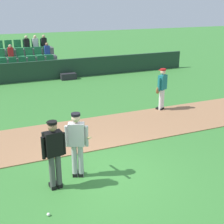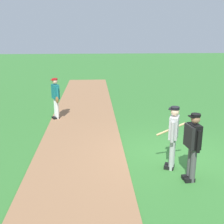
{
  "view_description": "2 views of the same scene",
  "coord_description": "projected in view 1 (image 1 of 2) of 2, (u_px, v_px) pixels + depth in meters",
  "views": [
    {
      "loc": [
        -2.56,
        -6.64,
        4.34
      ],
      "look_at": [
        0.91,
        1.54,
        1.17
      ],
      "focal_mm": 49.97,
      "sensor_mm": 36.0,
      "label": 1
    },
    {
      "loc": [
        -7.46,
        2.37,
        3.65
      ],
      "look_at": [
        1.29,
        1.79,
        1.1
      ],
      "focal_mm": 44.91,
      "sensor_mm": 36.0,
      "label": 2
    }
  ],
  "objects": [
    {
      "name": "batter_grey_jersey",
      "position": [
        77.0,
        143.0,
        7.86
      ],
      "size": [
        0.61,
        0.8,
        1.76
      ],
      "color": "#B2B2B2",
      "rests_on": "ground"
    },
    {
      "name": "runner_teal_jersey",
      "position": [
        162.0,
        88.0,
        12.82
      ],
      "size": [
        0.64,
        0.42,
        1.76
      ],
      "color": "white",
      "rests_on": "ground"
    },
    {
      "name": "baseball",
      "position": [
        48.0,
        214.0,
        6.65
      ],
      "size": [
        0.07,
        0.07,
        0.07
      ],
      "primitive_type": "sphere",
      "color": "white",
      "rests_on": "ground"
    },
    {
      "name": "umpire_home_plate",
      "position": [
        54.0,
        151.0,
        7.35
      ],
      "size": [
        0.59,
        0.34,
        1.76
      ],
      "color": "#4C4C4C",
      "rests_on": "ground"
    },
    {
      "name": "ground_plane",
      "position": [
        103.0,
        177.0,
        8.15
      ],
      "size": [
        80.0,
        80.0,
        0.0
      ],
      "primitive_type": "plane",
      "color": "#387A33"
    },
    {
      "name": "infield_dirt_path",
      "position": [
        73.0,
        135.0,
        10.61
      ],
      "size": [
        28.0,
        2.75,
        0.03
      ],
      "primitive_type": "cube",
      "color": "#9E704C",
      "rests_on": "ground"
    },
    {
      "name": "stadium_bleachers",
      "position": [
        26.0,
        64.0,
        19.31
      ],
      "size": [
        3.9,
        2.95,
        2.3
      ],
      "color": "slate",
      "rests_on": "ground"
    },
    {
      "name": "equipment_bag",
      "position": [
        69.0,
        76.0,
        18.19
      ],
      "size": [
        0.9,
        0.36,
        0.36
      ],
      "primitive_type": "cube",
      "color": "#232328",
      "rests_on": "ground"
    },
    {
      "name": "dugout_fence",
      "position": [
        31.0,
        71.0,
        17.7
      ],
      "size": [
        20.0,
        0.16,
        1.12
      ],
      "primitive_type": "cube",
      "color": "#1E3828",
      "rests_on": "ground"
    }
  ]
}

